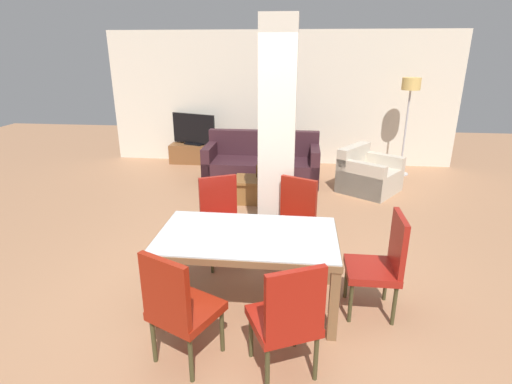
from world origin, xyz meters
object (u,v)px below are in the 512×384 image
Objects in this scene: dining_chair_head_right at (382,261)px; coffee_table at (256,190)px; dining_chair_near_right at (288,316)px; bottle at (258,170)px; dining_chair_far_left at (221,217)px; dining_chair_far_right at (293,219)px; tv_screen at (194,130)px; dining_chair_near_left at (179,305)px; armchair at (368,176)px; tv_stand at (195,154)px; floor_lamp at (410,94)px; dining_table at (247,248)px; sofa at (262,165)px.

dining_chair_head_right reaches higher than coffee_table.
dining_chair_near_right is 3.76m from bottle.
dining_chair_far_left is 1.00× the size of dining_chair_near_right.
dining_chair_far_right is (0.82, 0.04, 0.00)m from dining_chair_far_left.
tv_screen reaches higher than dining_chair_far_left.
coffee_table is at bearing 112.94° from dining_chair_near_left.
armchair is 1.15× the size of tv_stand.
dining_chair_near_left is 6.18m from floor_lamp.
tv_screen is at bearing 125.78° from coffee_table.
bottle is (-1.42, 2.83, -0.03)m from dining_chair_head_right.
dining_chair_near_right is at bearing 137.22° from dining_chair_head_right.
bottle is 2.63m from tv_screen.
coffee_table is (-0.23, 2.74, -0.39)m from dining_table.
coffee_table is at bearing 27.96° from dining_chair_head_right.
dining_chair_near_left is 0.47× the size of sofa.
sofa is (0.18, 3.00, -0.23)m from dining_chair_far_left.
tv_screen is (-3.02, 4.91, 0.19)m from dining_chair_head_right.
sofa is 1.02m from bottle.
armchair is 1.96m from bottle.
floor_lamp reaches higher than dining_chair_far_right.
armchair is 1.86m from floor_lamp.
tv_stand is (-1.60, 2.08, -0.29)m from bottle.
dining_chair_far_right is (0.00, 1.76, 0.00)m from dining_chair_near_right.
dining_chair_near_right is 5.88m from floor_lamp.
dining_chair_far_left reaches higher than bottle.
bottle is (-0.60, 3.71, -0.03)m from dining_chair_near_right.
dining_chair_far_left is 1.01× the size of tv_screen.
dining_chair_near_right and dining_chair_head_right have the same top height.
armchair is at bearing -6.87° from dining_chair_head_right.
sofa is 1.90m from tv_stand.
armchair is at bearing 49.42° from dining_chair_near_right.
floor_lamp is at bearing -153.81° from dining_chair_far_left.
dining_chair_head_right is 3.11m from coffee_table.
dining_table is 0.98m from dining_chair_near_right.
dining_chair_near_right is at bearing 22.94° from dining_chair_near_left.
dining_chair_near_left is 1.00× the size of dining_chair_head_right.
dining_table is 0.80× the size of sofa.
bottle is at bearing -36.03° from armchair.
tv_screen reaches higher than tv_stand.
floor_lamp reaches higher than dining_chair_near_left.
dining_table is at bearing 90.00° from dining_chair_near_right.
tv_screen is (-1.38, 4.07, 0.19)m from dining_chair_far_left.
coffee_table is 0.37× the size of floor_lamp.
armchair is (0.42, 3.46, -0.26)m from dining_chair_head_right.
dining_chair_far_left is 1.94m from coffee_table.
tv_stand reaches higher than coffee_table.
bottle is at bearing 70.20° from coffee_table.
dining_chair_far_left is 0.94× the size of tv_stand.
floor_lamp is (2.45, 4.53, 0.97)m from dining_table.
dining_table reaches higher than tv_stand.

